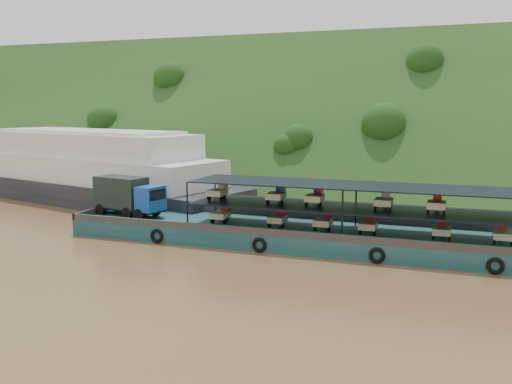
% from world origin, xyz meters
% --- Properties ---
extents(ground, '(160.00, 160.00, 0.00)m').
position_xyz_m(ground, '(0.00, 0.00, 0.00)').
color(ground, brown).
rests_on(ground, ground).
extents(hillside, '(140.00, 39.60, 39.60)m').
position_xyz_m(hillside, '(0.00, 36.00, 0.00)').
color(hillside, '#1B3914').
rests_on(hillside, ground).
extents(cargo_barge, '(35.07, 7.18, 4.54)m').
position_xyz_m(cargo_barge, '(1.63, 0.14, 1.07)').
color(cargo_barge, '#113B3E').
rests_on(cargo_barge, ground).
extents(passenger_ferry, '(38.27, 18.40, 7.52)m').
position_xyz_m(passenger_ferry, '(-24.01, 11.37, 3.26)').
color(passenger_ferry, black).
rests_on(passenger_ferry, ground).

